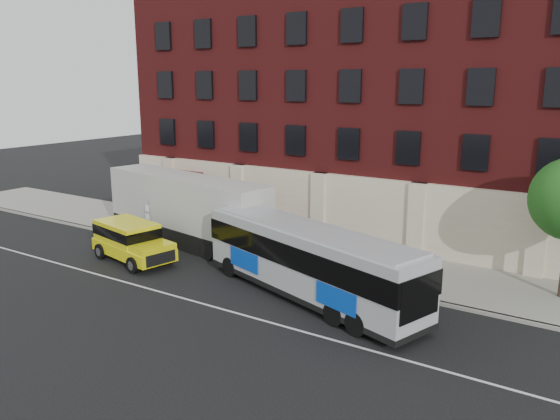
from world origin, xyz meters
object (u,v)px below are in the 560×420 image
Objects in this scene: city_bus at (309,260)px; sign_pole at (149,218)px; yellow_suv at (131,239)px; shipping_container at (186,210)px.

sign_pole is at bearing 168.36° from city_bus.
sign_pole is 0.21× the size of city_bus.
sign_pole is 0.45× the size of yellow_suv.
shipping_container is (2.16, 0.92, 0.55)m from sign_pole.
shipping_container is (0.32, 4.05, 0.81)m from yellow_suv.
yellow_suv is at bearing -94.53° from shipping_container.
yellow_suv is 0.45× the size of shipping_container.
yellow_suv is 4.14m from shipping_container.
sign_pole is 3.64m from yellow_suv.
shipping_container reaches higher than city_bus.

